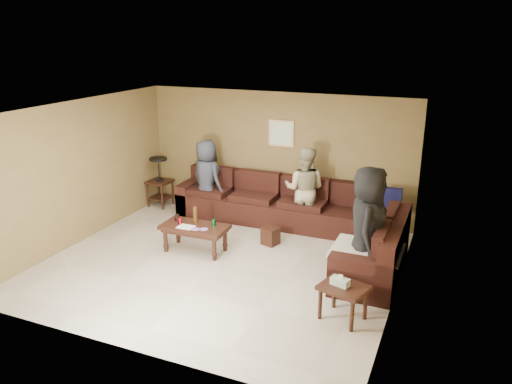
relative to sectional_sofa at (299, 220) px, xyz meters
The scene contains 10 objects.
room 2.18m from the sectional_sofa, 118.22° to the right, with size 5.60×5.50×2.50m.
sectional_sofa is the anchor object (origin of this frame).
coffee_table 1.92m from the sectional_sofa, 138.90° to the right, with size 1.14×0.58×0.75m.
end_table_left 3.33m from the sectional_sofa, behind, with size 0.49×0.49×1.06m.
side_table_right 2.75m from the sectional_sofa, 59.85° to the right, with size 0.69×0.62×0.63m.
waste_bin 0.63m from the sectional_sofa, 126.25° to the right, with size 0.26×0.26×0.31m, color #331811.
wall_art 1.82m from the sectional_sofa, 126.63° to the left, with size 0.52×0.04×0.52m.
person_left 2.17m from the sectional_sofa, 169.33° to the left, with size 0.77×0.50×1.57m, color #333846.
person_middle 0.63m from the sectional_sofa, 94.86° to the left, with size 0.78×0.61×1.61m, color tan.
person_right 2.02m from the sectional_sofa, 41.49° to the right, with size 0.89×0.58×1.81m, color black.
Camera 1 is at (3.38, -6.58, 3.63)m, focal length 35.00 mm.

